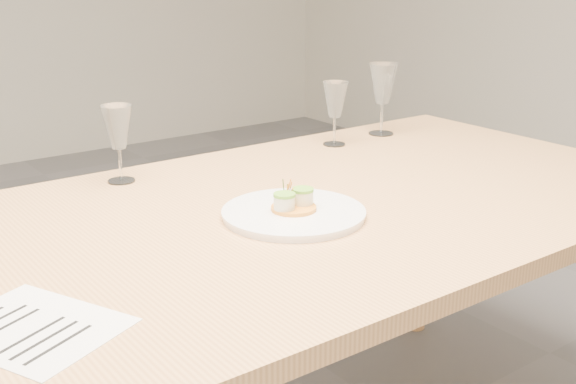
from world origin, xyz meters
TOP-DOWN VIEW (x-y plane):
  - dining_table at (0.00, 0.00)m, footprint 2.40×1.00m
  - dinner_plate at (0.20, -0.06)m, footprint 0.30×0.30m
  - recipe_sheet at (-0.39, -0.21)m, footprint 0.28×0.31m
  - wine_glass_1 at (0.02, 0.39)m, footprint 0.08×0.08m
  - wine_glass_2 at (0.67, 0.36)m, footprint 0.07×0.07m
  - wine_glass_3 at (0.87, 0.38)m, footprint 0.09×0.09m

SIDE VIEW (x-z plane):
  - dining_table at x=0.00m, z-range 0.31..1.06m
  - recipe_sheet at x=-0.39m, z-range 0.75..0.75m
  - dinner_plate at x=0.20m, z-range 0.72..0.80m
  - wine_glass_2 at x=0.67m, z-range 0.79..0.97m
  - wine_glass_1 at x=0.02m, z-range 0.79..0.98m
  - wine_glass_3 at x=0.87m, z-range 0.79..1.01m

